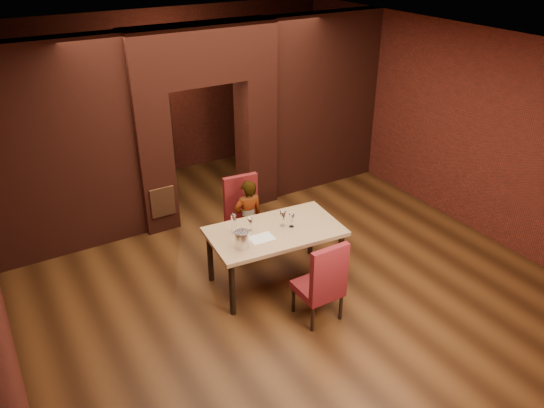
{
  "coord_description": "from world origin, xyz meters",
  "views": [
    {
      "loc": [
        -3.33,
        -5.69,
        4.51
      ],
      "look_at": [
        0.08,
        0.0,
        1.01
      ],
      "focal_mm": 35.0,
      "sensor_mm": 36.0,
      "label": 1
    }
  ],
  "objects": [
    {
      "name": "rear_door_frame",
      "position": [
        -0.4,
        3.9,
        1.05
      ],
      "size": [
        1.02,
        0.04,
        2.22
      ],
      "primitive_type": "cube",
      "color": "black",
      "rests_on": "ground"
    },
    {
      "name": "wall_front",
      "position": [
        0.0,
        -4.0,
        1.6
      ],
      "size": [
        7.0,
        0.04,
        3.2
      ],
      "primitive_type": "cube",
      "color": "maroon",
      "rests_on": "ground"
    },
    {
      "name": "person_seated",
      "position": [
        -0.08,
        0.41,
        0.62
      ],
      "size": [
        0.48,
        0.34,
        1.24
      ],
      "primitive_type": "imported",
      "rotation": [
        0.0,
        0.0,
        3.04
      ],
      "color": "white",
      "rests_on": "ground"
    },
    {
      "name": "wing_wall_right",
      "position": [
        2.36,
        2.0,
        1.6
      ],
      "size": [
        2.28,
        0.35,
        3.2
      ],
      "primitive_type": "cube",
      "color": "maroon",
      "rests_on": "ground"
    },
    {
      "name": "wine_bucket",
      "position": [
        -0.7,
        -0.56,
        0.96
      ],
      "size": [
        0.19,
        0.19,
        0.23
      ],
      "primitive_type": "cylinder",
      "color": "silver",
      "rests_on": "dining_table"
    },
    {
      "name": "wall_back",
      "position": [
        0.0,
        4.0,
        1.6
      ],
      "size": [
        7.0,
        0.04,
        3.2
      ],
      "primitive_type": "cube",
      "color": "maroon",
      "rests_on": "ground"
    },
    {
      "name": "pillar_right",
      "position": [
        0.95,
        2.0,
        1.15
      ],
      "size": [
        0.55,
        0.55,
        2.3
      ],
      "primitive_type": "cube",
      "color": "maroon",
      "rests_on": "ground"
    },
    {
      "name": "wine_glass_c",
      "position": [
        0.13,
        -0.44,
        0.94
      ],
      "size": [
        0.08,
        0.08,
        0.2
      ],
      "primitive_type": null,
      "color": "white",
      "rests_on": "dining_table"
    },
    {
      "name": "wine_glass_b",
      "position": [
        0.04,
        -0.36,
        0.95
      ],
      "size": [
        0.09,
        0.09,
        0.22
      ],
      "primitive_type": null,
      "color": "white",
      "rests_on": "dining_table"
    },
    {
      "name": "tasting_sheet",
      "position": [
        -0.37,
        -0.5,
        0.84
      ],
      "size": [
        0.33,
        0.25,
        0.0
      ],
      "primitive_type": "cube",
      "rotation": [
        0.0,
        0.0,
        -0.04
      ],
      "color": "silver",
      "rests_on": "dining_table"
    },
    {
      "name": "wine_glass_a",
      "position": [
        -0.4,
        -0.24,
        0.94
      ],
      "size": [
        0.08,
        0.08,
        0.19
      ],
      "primitive_type": null,
      "color": "white",
      "rests_on": "dining_table"
    },
    {
      "name": "chair_near",
      "position": [
        -0.04,
        -1.32,
        0.57
      ],
      "size": [
        0.52,
        0.52,
        1.15
      ],
      "primitive_type": "cube",
      "rotation": [
        0.0,
        0.0,
        3.14
      ],
      "color": "maroon",
      "rests_on": "ground"
    },
    {
      "name": "rear_door",
      "position": [
        -0.4,
        3.94,
        1.05
      ],
      "size": [
        0.9,
        0.08,
        2.1
      ],
      "primitive_type": "cube",
      "color": "black",
      "rests_on": "ground"
    },
    {
      "name": "ceiling",
      "position": [
        0.0,
        0.0,
        3.2
      ],
      "size": [
        7.0,
        8.0,
        0.04
      ],
      "primitive_type": "cube",
      "color": "silver",
      "rests_on": "ground"
    },
    {
      "name": "wing_wall_left",
      "position": [
        -2.36,
        2.0,
        1.6
      ],
      "size": [
        2.28,
        0.35,
        3.2
      ],
      "primitive_type": "cube",
      "color": "maroon",
      "rests_on": "ground"
    },
    {
      "name": "vent_panel",
      "position": [
        -0.95,
        1.71,
        0.55
      ],
      "size": [
        0.4,
        0.03,
        0.5
      ],
      "primitive_type": "cube",
      "color": "#A5582F",
      "rests_on": "ground"
    },
    {
      "name": "wall_right",
      "position": [
        3.5,
        0.0,
        1.6
      ],
      "size": [
        0.04,
        8.0,
        3.2
      ],
      "primitive_type": "cube",
      "color": "maroon",
      "rests_on": "ground"
    },
    {
      "name": "lintel",
      "position": [
        0.0,
        2.0,
        2.75
      ],
      "size": [
        2.45,
        0.55,
        0.9
      ],
      "primitive_type": "cube",
      "color": "maroon",
      "rests_on": "ground"
    },
    {
      "name": "water_bottle",
      "position": [
        -0.62,
        -0.18,
        0.99
      ],
      "size": [
        0.07,
        0.07,
        0.3
      ],
      "primitive_type": "cylinder",
      "color": "white",
      "rests_on": "dining_table"
    },
    {
      "name": "pillar_left",
      "position": [
        -0.95,
        2.0,
        1.15
      ],
      "size": [
        0.55,
        0.55,
        2.3
      ],
      "primitive_type": "cube",
      "color": "maroon",
      "rests_on": "ground"
    },
    {
      "name": "potted_plant",
      "position": [
        0.88,
        0.62,
        0.22
      ],
      "size": [
        0.44,
        0.39,
        0.44
      ],
      "primitive_type": "imported",
      "rotation": [
        0.0,
        0.0,
        0.13
      ],
      "color": "#336A20",
      "rests_on": "ground"
    },
    {
      "name": "dining_table",
      "position": [
        -0.11,
        -0.4,
        0.42
      ],
      "size": [
        1.88,
        1.17,
        0.84
      ],
      "primitive_type": "cube",
      "rotation": [
        0.0,
        0.0,
        -0.09
      ],
      "color": "tan",
      "rests_on": "ground"
    },
    {
      "name": "floor",
      "position": [
        0.0,
        0.0,
        0.0
      ],
      "size": [
        8.0,
        8.0,
        0.0
      ],
      "primitive_type": "plane",
      "color": "#4B2A12",
      "rests_on": "ground"
    },
    {
      "name": "chair_far",
      "position": [
        -0.06,
        0.51,
        0.59
      ],
      "size": [
        0.59,
        0.59,
        1.18
      ],
      "primitive_type": "cube",
      "rotation": [
        0.0,
        0.0,
        -0.11
      ],
      "color": "maroon",
      "rests_on": "ground"
    }
  ]
}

